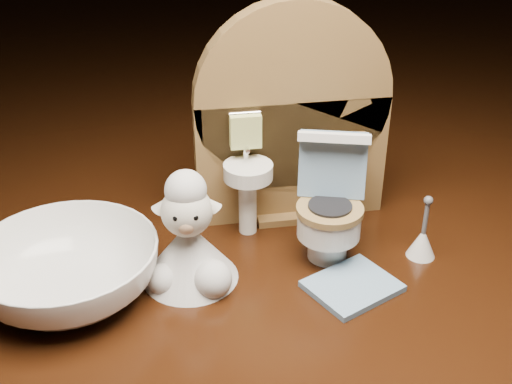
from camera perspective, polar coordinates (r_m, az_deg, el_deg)
The scene contains 6 objects.
backdrop_panel at distance 0.43m, azimuth 3.14°, elevation 5.70°, with size 0.13×0.05×0.15m.
toy_toilet at distance 0.40m, azimuth 6.57°, elevation -1.61°, with size 0.05×0.06×0.08m.
bath_mat at distance 0.39m, azimuth 8.55°, elevation -8.27°, with size 0.05×0.04×0.00m, color #6F91AF.
toilet_brush at distance 0.42m, azimuth 14.57°, elevation -4.19°, with size 0.02×0.02×0.04m.
plush_lamb at distance 0.38m, azimuth -5.96°, elevation -4.59°, with size 0.06×0.06×0.07m.
ceramic_bowl at distance 0.39m, azimuth -16.39°, elevation -6.74°, with size 0.11×0.11×0.03m, color white.
Camera 1 is at (-0.09, -0.32, 0.24)m, focal length 45.00 mm.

